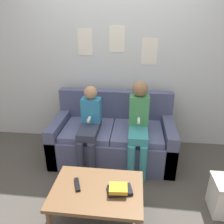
{
  "coord_description": "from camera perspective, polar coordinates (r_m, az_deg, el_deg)",
  "views": [
    {
      "loc": [
        0.28,
        -2.07,
        1.83
      ],
      "look_at": [
        0.0,
        0.39,
        0.74
      ],
      "focal_mm": 35.0,
      "sensor_mm": 36.0,
      "label": 1
    }
  ],
  "objects": [
    {
      "name": "coffee_table",
      "position": [
        2.14,
        -3.88,
        -20.27
      ],
      "size": [
        0.83,
        0.58,
        0.39
      ],
      "color": "brown",
      "rests_on": "ground_plane"
    },
    {
      "name": "couch",
      "position": [
        3.04,
        0.3,
        -6.74
      ],
      "size": [
        1.61,
        0.82,
        0.87
      ],
      "color": "#4C5175",
      "rests_on": "ground_plane"
    },
    {
      "name": "wall_back",
      "position": [
        3.16,
        1.35,
        14.12
      ],
      "size": [
        8.0,
        0.06,
        2.6
      ],
      "color": "silver",
      "rests_on": "ground_plane"
    },
    {
      "name": "book_stack",
      "position": [
        2.05,
        1.86,
        -19.55
      ],
      "size": [
        0.24,
        0.18,
        0.07
      ],
      "color": "black",
      "rests_on": "coffee_table"
    },
    {
      "name": "tv_remote",
      "position": [
        2.15,
        -9.04,
        -18.19
      ],
      "size": [
        0.1,
        0.17,
        0.02
      ],
      "rotation": [
        0.0,
        0.0,
        0.38
      ],
      "color": "black",
      "rests_on": "coffee_table"
    },
    {
      "name": "ground_plane",
      "position": [
        2.78,
        -0.95,
        -17.45
      ],
      "size": [
        10.0,
        10.0,
        0.0
      ],
      "primitive_type": "plane",
      "color": "#4C4742"
    },
    {
      "name": "person_left",
      "position": [
        2.76,
        -5.87,
        -3.16
      ],
      "size": [
        0.24,
        0.56,
        1.04
      ],
      "color": "#33384C",
      "rests_on": "ground_plane"
    },
    {
      "name": "person_right",
      "position": [
        2.69,
        6.96,
        -2.72
      ],
      "size": [
        0.24,
        0.56,
        1.12
      ],
      "color": "teal",
      "rests_on": "ground_plane"
    }
  ]
}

